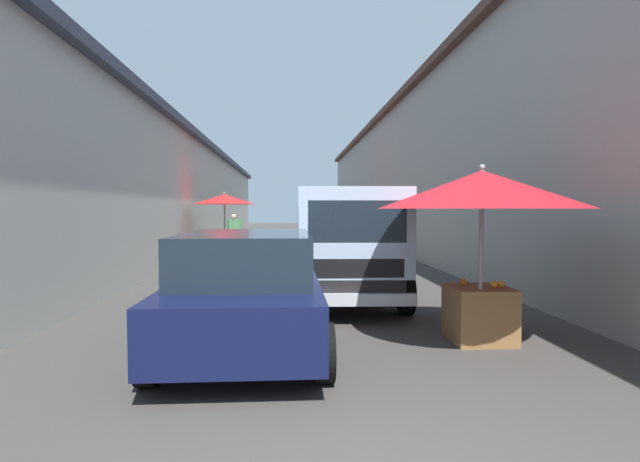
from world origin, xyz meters
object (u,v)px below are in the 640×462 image
object	(u,v)px
fruit_stall_near_left	(482,204)
delivery_truck	(350,248)
fruit_stall_far_left	(224,209)
plastic_stool	(372,262)
fruit_stall_mid_lane	(332,207)
vendor_by_crates	(234,231)
hatchback_car	(248,289)

from	to	relation	value
fruit_stall_near_left	delivery_truck	size ratio (longest dim) A/B	0.53
fruit_stall_far_left	fruit_stall_near_left	world-z (taller)	fruit_stall_far_left
fruit_stall_near_left	plastic_stool	world-z (taller)	fruit_stall_near_left
fruit_stall_far_left	delivery_truck	distance (m)	9.06
fruit_stall_mid_lane	vendor_by_crates	size ratio (longest dim) A/B	1.60
fruit_stall_mid_lane	hatchback_car	bearing A→B (deg)	171.12
fruit_stall_mid_lane	fruit_stall_far_left	xyz separation A→B (m)	(-4.84, 4.20, -0.07)
fruit_stall_near_left	delivery_truck	bearing A→B (deg)	28.33
vendor_by_crates	delivery_truck	bearing A→B (deg)	-163.16
fruit_stall_far_left	vendor_by_crates	distance (m)	2.57
fruit_stall_far_left	plastic_stool	xyz separation A→B (m)	(-4.34, -4.47, -1.43)
delivery_truck	vendor_by_crates	world-z (taller)	delivery_truck
fruit_stall_near_left	plastic_stool	bearing A→B (deg)	2.11
plastic_stool	fruit_stall_far_left	bearing A→B (deg)	45.86
delivery_truck	plastic_stool	world-z (taller)	delivery_truck
fruit_stall_far_left	delivery_truck	bearing A→B (deg)	-158.23
hatchback_car	plastic_stool	xyz separation A→B (m)	(6.51, -2.72, -0.41)
fruit_stall_near_left	hatchback_car	size ratio (longest dim) A/B	0.67
plastic_stool	fruit_stall_mid_lane	bearing A→B (deg)	1.68
delivery_truck	hatchback_car	bearing A→B (deg)	147.09
hatchback_car	vendor_by_crates	xyz separation A→B (m)	(13.27, 1.67, 0.14)
fruit_stall_near_left	hatchback_car	distance (m)	3.15
fruit_stall_near_left	vendor_by_crates	world-z (taller)	fruit_stall_near_left
fruit_stall_far_left	hatchback_car	distance (m)	11.04
delivery_truck	plastic_stool	xyz separation A→B (m)	(4.04, -1.12, -0.71)
fruit_stall_mid_lane	fruit_stall_far_left	bearing A→B (deg)	139.00
fruit_stall_near_left	vendor_by_crates	xyz separation A→B (m)	(13.34, 4.64, -0.92)
fruit_stall_mid_lane	hatchback_car	xyz separation A→B (m)	(-15.69, 2.45, -1.09)
fruit_stall_mid_lane	fruit_stall_near_left	bearing A→B (deg)	-178.14
fruit_stall_near_left	fruit_stall_far_left	bearing A→B (deg)	23.35
fruit_stall_far_left	fruit_stall_near_left	bearing A→B (deg)	-156.65
fruit_stall_far_left	vendor_by_crates	bearing A→B (deg)	-1.86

